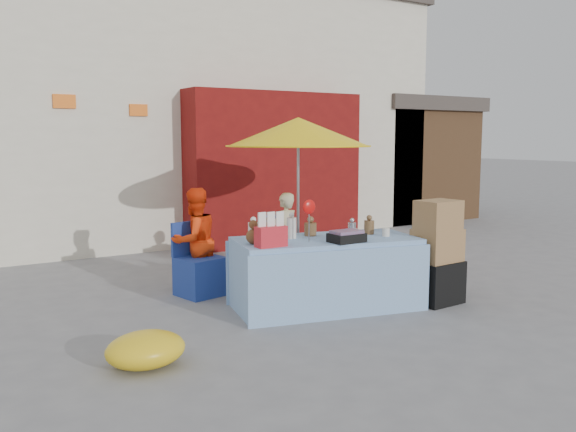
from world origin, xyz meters
TOP-DOWN VIEW (x-y plane):
  - ground at (0.00, 0.00)m, footprint 80.00×80.00m
  - backdrop at (0.52, 7.52)m, footprint 14.00×8.00m
  - market_table at (0.53, 0.38)m, footprint 2.14×1.35m
  - chair_left at (-0.40, 1.60)m, footprint 0.57×0.56m
  - chair_right at (0.85, 1.60)m, footprint 0.57×0.56m
  - vendor_orange at (-0.39, 1.73)m, footprint 0.69×0.59m
  - vendor_beige at (0.86, 1.73)m, footprint 0.46×0.35m
  - umbrella at (1.16, 1.88)m, footprint 1.90×1.90m
  - box_stack at (1.69, -0.12)m, footprint 0.54×0.46m
  - tarp_bundle at (-1.69, -0.26)m, footprint 0.77×0.68m

SIDE VIEW (x-z plane):
  - ground at x=0.00m, z-range 0.00..0.00m
  - tarp_bundle at x=-1.69m, z-range 0.00..0.29m
  - chair_left at x=-0.40m, z-range -0.17..0.68m
  - chair_right at x=0.85m, z-range -0.17..0.68m
  - market_table at x=0.53m, z-range -0.21..0.99m
  - box_stack at x=1.69m, z-range -0.04..1.11m
  - vendor_beige at x=0.86m, z-range 0.00..1.13m
  - vendor_orange at x=-0.39m, z-range 0.00..1.25m
  - umbrella at x=1.16m, z-range 0.85..2.94m
  - backdrop at x=0.52m, z-range -0.80..7.00m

